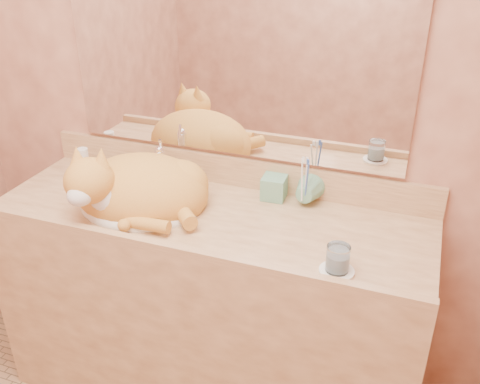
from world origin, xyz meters
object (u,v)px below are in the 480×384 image
(sink_basin, at_px, (139,189))
(toothbrush_cup, at_px, (304,197))
(soap_dispenser, at_px, (272,179))
(water_glass, at_px, (338,258))
(vanity_counter, at_px, (210,308))
(cat, at_px, (136,186))

(sink_basin, xyz_separation_m, toothbrush_cup, (0.57, 0.18, -0.02))
(soap_dispenser, xyz_separation_m, water_glass, (0.32, -0.35, -0.05))
(toothbrush_cup, bearing_deg, sink_basin, -162.18)
(sink_basin, bearing_deg, toothbrush_cup, 12.76)
(sink_basin, relative_size, soap_dispenser, 2.27)
(sink_basin, distance_m, water_glass, 0.78)
(toothbrush_cup, xyz_separation_m, water_glass, (0.19, -0.35, 0.00))
(sink_basin, distance_m, toothbrush_cup, 0.60)
(soap_dispenser, relative_size, water_glass, 2.37)
(soap_dispenser, bearing_deg, vanity_counter, -141.81)
(sink_basin, bearing_deg, soap_dispenser, 17.24)
(soap_dispenser, distance_m, toothbrush_cup, 0.13)
(cat, distance_m, soap_dispenser, 0.50)
(sink_basin, relative_size, water_glass, 5.38)
(sink_basin, relative_size, toothbrush_cup, 4.25)
(sink_basin, bearing_deg, cat, -96.18)
(sink_basin, height_order, toothbrush_cup, sink_basin)
(vanity_counter, height_order, soap_dispenser, soap_dispenser)
(cat, bearing_deg, vanity_counter, -4.18)
(vanity_counter, relative_size, toothbrush_cup, 15.10)
(water_glass, bearing_deg, sink_basin, 167.99)
(sink_basin, distance_m, cat, 0.03)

